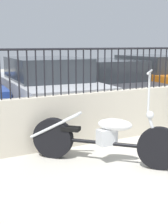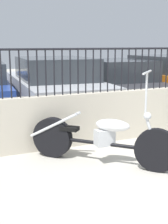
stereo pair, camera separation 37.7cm
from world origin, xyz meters
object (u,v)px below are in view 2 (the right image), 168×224
motorcycle_black (93,138)px  car_orange (163,78)px  car_dark_grey (114,83)px  car_silver (54,86)px

motorcycle_black → car_orange: size_ratio=0.41×
car_dark_grey → car_orange: size_ratio=1.09×
car_silver → car_orange: car_silver is taller
car_silver → car_dark_grey: bearing=-75.8°
motorcycle_black → car_silver: 3.50m
car_silver → car_dark_grey: size_ratio=1.00×
car_dark_grey → car_orange: bearing=-82.9°
motorcycle_black → car_orange: 5.79m
car_silver → car_orange: (3.75, 0.47, -0.01)m
motorcycle_black → car_orange: bearing=88.0°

